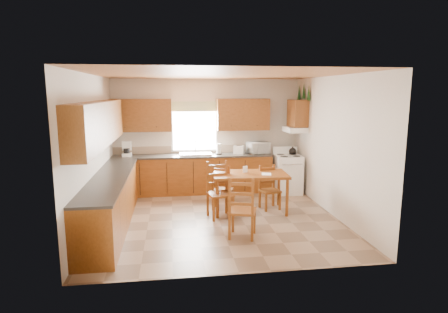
{
  "coord_description": "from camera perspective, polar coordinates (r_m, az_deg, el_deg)",
  "views": [
    {
      "loc": [
        -0.85,
        -6.8,
        2.39
      ],
      "look_at": [
        0.15,
        0.3,
        1.15
      ],
      "focal_mm": 30.0,
      "sensor_mm": 36.0,
      "label": 1
    }
  ],
  "objects": [
    {
      "name": "chair_far_right",
      "position": [
        7.77,
        7.01,
        -4.77
      ],
      "size": [
        0.44,
        0.42,
        0.89
      ],
      "primitive_type": "cube",
      "rotation": [
        0.0,
        0.0,
        0.21
      ],
      "color": "brown",
      "rests_on": "floor"
    },
    {
      "name": "wall_back",
      "position": [
        9.15,
        -2.64,
        3.27
      ],
      "size": [
        4.5,
        4.5,
        0.0
      ],
      "primitive_type": "plane",
      "color": "beige",
      "rests_on": "floor"
    },
    {
      "name": "counter_back",
      "position": [
        8.89,
        -4.84,
        0.12
      ],
      "size": [
        3.75,
        0.63,
        0.04
      ],
      "primitive_type": "cube",
      "color": "#332F2A",
      "rests_on": "lower_cab_back"
    },
    {
      "name": "upper_cab_stove",
      "position": [
        8.96,
        11.16,
        6.49
      ],
      "size": [
        0.33,
        0.62,
        0.62
      ],
      "primitive_type": "cube",
      "color": "brown",
      "rests_on": "wall_right"
    },
    {
      "name": "window_valance",
      "position": [
        9.02,
        -4.55,
        7.61
      ],
      "size": [
        1.19,
        0.01,
        0.24
      ],
      "primitive_type": "cube",
      "color": "#5A7F44",
      "rests_on": "wall_back"
    },
    {
      "name": "dining_table",
      "position": [
        7.58,
        3.95,
        -5.48
      ],
      "size": [
        1.52,
        0.93,
        0.79
      ],
      "primitive_type": "cube",
      "rotation": [
        0.0,
        0.0,
        -0.06
      ],
      "color": "brown",
      "rests_on": "floor"
    },
    {
      "name": "lower_cab_left",
      "position": [
        7.02,
        -16.82,
        -6.75
      ],
      "size": [
        0.6,
        3.6,
        0.88
      ],
      "primitive_type": "cube",
      "color": "brown",
      "rests_on": "floor"
    },
    {
      "name": "upper_cab_back_right",
      "position": [
        9.07,
        2.91,
        6.41
      ],
      "size": [
        1.25,
        0.33,
        0.75
      ],
      "primitive_type": "cube",
      "color": "brown",
      "rests_on": "wall_back"
    },
    {
      "name": "range_hood",
      "position": [
        8.97,
        10.78,
        4.07
      ],
      "size": [
        0.44,
        0.62,
        0.12
      ],
      "primitive_type": "cube",
      "color": "white",
      "rests_on": "wall_right"
    },
    {
      "name": "window_pane",
      "position": [
        9.07,
        -4.52,
        4.46
      ],
      "size": [
        1.05,
        0.01,
        1.1
      ],
      "primitive_type": "cube",
      "color": "white",
      "rests_on": "wall_back"
    },
    {
      "name": "pine_decal_c",
      "position": [
        9.29,
        11.37,
        9.55
      ],
      "size": [
        0.22,
        0.22,
        0.36
      ],
      "primitive_type": "cone",
      "color": "#19441A",
      "rests_on": "wall_right"
    },
    {
      "name": "wall_left",
      "position": [
        7.02,
        -19.42,
        0.73
      ],
      "size": [
        4.5,
        4.5,
        0.0
      ],
      "primitive_type": "plane",
      "color": "beige",
      "rests_on": "floor"
    },
    {
      "name": "upper_cab_back_left",
      "position": [
        8.93,
        -12.55,
        6.14
      ],
      "size": [
        1.41,
        0.33,
        0.75
      ],
      "primitive_type": "cube",
      "color": "brown",
      "rests_on": "wall_back"
    },
    {
      "name": "table_paper",
      "position": [
        7.44,
        6.49,
        -2.67
      ],
      "size": [
        0.24,
        0.28,
        0.0
      ],
      "primitive_type": "cube",
      "rotation": [
        0.0,
        0.0,
        -0.23
      ],
      "color": "white",
      "rests_on": "dining_table"
    },
    {
      "name": "chair_near_right",
      "position": [
        7.71,
        -0.2,
        -4.65
      ],
      "size": [
        0.5,
        0.49,
        0.93
      ],
      "primitive_type": "cube",
      "rotation": [
        0.0,
        0.0,
        2.76
      ],
      "color": "brown",
      "rests_on": "floor"
    },
    {
      "name": "chair_far_left",
      "position": [
        7.17,
        -0.58,
        -5.22
      ],
      "size": [
        0.53,
        0.51,
        1.06
      ],
      "primitive_type": "cube",
      "rotation": [
        0.0,
        0.0,
        0.22
      ],
      "color": "brown",
      "rests_on": "floor"
    },
    {
      "name": "chair_near_left",
      "position": [
        6.24,
        2.82,
        -7.68
      ],
      "size": [
        0.54,
        0.53,
        1.03
      ],
      "primitive_type": "cube",
      "rotation": [
        0.0,
        0.0,
        2.82
      ],
      "color": "brown",
      "rests_on": "floor"
    },
    {
      "name": "upper_cab_left",
      "position": [
        6.79,
        -18.54,
        4.78
      ],
      "size": [
        0.33,
        3.6,
        0.75
      ],
      "primitive_type": "cube",
      "color": "brown",
      "rests_on": "wall_left"
    },
    {
      "name": "backsplash",
      "position": [
        9.16,
        -4.95,
        1.1
      ],
      "size": [
        3.75,
        0.01,
        0.18
      ],
      "primitive_type": "cube",
      "color": "gray",
      "rests_on": "counter_back"
    },
    {
      "name": "table_card",
      "position": [
        7.54,
        3.25,
        -1.96
      ],
      "size": [
        0.1,
        0.06,
        0.13
      ],
      "primitive_type": "cube",
      "rotation": [
        0.0,
        0.0,
        0.42
      ],
      "color": "white",
      "rests_on": "dining_table"
    },
    {
      "name": "toaster",
      "position": [
        9.0,
        2.29,
        1.03
      ],
      "size": [
        0.28,
        0.24,
        0.2
      ],
      "primitive_type": "cube",
      "rotation": [
        0.0,
        0.0,
        -0.43
      ],
      "color": "white",
      "rests_on": "counter_back"
    },
    {
      "name": "paper_towel",
      "position": [
        8.92,
        -0.81,
        1.14
      ],
      "size": [
        0.14,
        0.14,
        0.25
      ],
      "primitive_type": "cylinder",
      "rotation": [
        0.0,
        0.0,
        0.38
      ],
      "color": "white",
      "rests_on": "counter_back"
    },
    {
      "name": "sink_basin",
      "position": [
        8.89,
        -4.36,
        0.39
      ],
      "size": [
        0.75,
        0.45,
        0.04
      ],
      "primitive_type": "cube",
      "color": "silver",
      "rests_on": "counter_back"
    },
    {
      "name": "floor",
      "position": [
        7.26,
        -0.85,
        -9.41
      ],
      "size": [
        4.5,
        4.5,
        0.0
      ],
      "primitive_type": "plane",
      "color": "#876A51",
      "rests_on": "ground"
    },
    {
      "name": "lower_cab_back",
      "position": [
        8.98,
        -4.8,
        -2.77
      ],
      "size": [
        3.75,
        0.6,
        0.88
      ],
      "primitive_type": "cube",
      "color": "brown",
      "rests_on": "floor"
    },
    {
      "name": "microwave",
      "position": [
        9.08,
        5.27,
        1.33
      ],
      "size": [
        0.54,
        0.45,
        0.28
      ],
      "primitive_type": "imported",
      "rotation": [
        0.0,
        0.0,
        0.27
      ],
      "color": "white",
      "rests_on": "counter_back"
    },
    {
      "name": "coffeemaker",
      "position": [
        8.91,
        -14.62,
        1.06
      ],
      "size": [
        0.2,
        0.24,
        0.33
      ],
      "primitive_type": "cube",
      "rotation": [
        0.0,
        0.0,
        0.03
      ],
      "color": "white",
      "rests_on": "counter_back"
    },
    {
      "name": "pine_decal_b",
      "position": [
        8.99,
        12.06,
        9.78
      ],
      "size": [
        0.22,
        0.22,
        0.36
      ],
      "primitive_type": "cone",
      "color": "#19441A",
      "rests_on": "wall_right"
    },
    {
      "name": "wall_right",
      "position": [
        7.55,
        16.33,
        1.49
      ],
      "size": [
        4.5,
        4.5,
        0.0
      ],
      "primitive_type": "plane",
      "color": "beige",
      "rests_on": "floor"
    },
    {
      "name": "window_frame",
      "position": [
        9.08,
        -4.52,
        4.46
      ],
      "size": [
        1.13,
        0.02,
        1.18
      ],
      "primitive_type": "cube",
      "color": "white",
      "rests_on": "wall_back"
    },
    {
      "name": "wall_front",
      "position": [
        4.75,
        2.5,
        -2.85
      ],
      "size": [
        4.5,
        4.5,
        0.0
      ],
      "primitive_type": "plane",
      "color": "beige",
      "rests_on": "floor"
    },
    {
      "name": "stove",
      "position": [
        9.07,
        9.7,
        -2.72
      ],
      "size": [
        0.63,
        0.65,
        0.89
      ],
      "primitive_type": "cube",
      "rotation": [
        0.0,
        0.0,
        -0.05
      ],
      "color": "white",
      "rests_on": "floor"
    },
    {
      "name": "counter_left",
      "position": [
        6.91,
        -17.0,
        -3.09
      ],
      "size": [
        0.63,
        3.6,
        0.04
      ],
      "primitive_type": "cube",
      "color": "#332F2A",
      "rests_on": "lower_cab_left"
    },
    {
      "name": "pine_decal_a",
      "position": [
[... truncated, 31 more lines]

